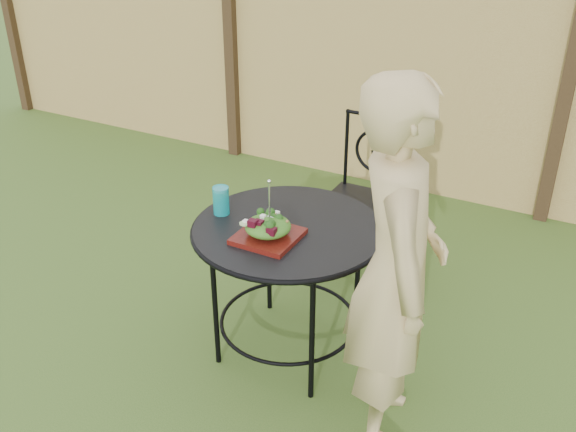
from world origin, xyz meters
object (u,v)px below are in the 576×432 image
(patio_table, at_px, (288,252))
(diner, at_px, (396,272))
(patio_chair, at_px, (365,194))
(salad_plate, at_px, (268,236))

(patio_table, distance_m, diner, 0.70)
(patio_table, xyz_separation_m, patio_chair, (0.02, 0.93, -0.08))
(patio_chair, xyz_separation_m, salad_plate, (-0.05, -1.07, 0.23))
(patio_table, xyz_separation_m, salad_plate, (-0.03, -0.14, 0.15))
(patio_table, relative_size, patio_chair, 0.97)
(patio_table, bearing_deg, diner, -22.33)
(patio_chair, bearing_deg, salad_plate, -92.70)
(diner, bearing_deg, patio_chair, 2.46)
(patio_table, distance_m, salad_plate, 0.21)
(patio_chair, relative_size, salad_plate, 3.52)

